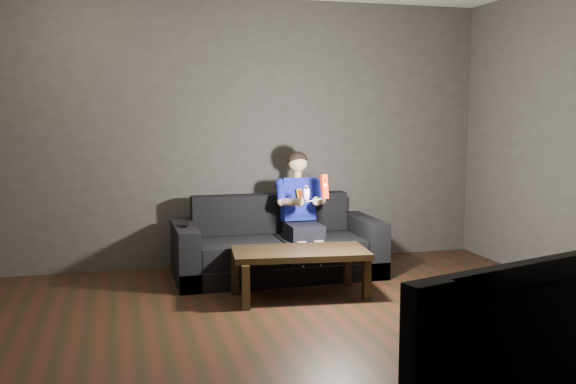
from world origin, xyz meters
name	(u,v)px	position (x,y,z in m)	size (l,w,h in m)	color
floor	(326,345)	(0.00, 0.00, 0.00)	(5.00, 5.00, 0.00)	black
back_wall	(250,133)	(0.00, 2.50, 1.35)	(5.00, 0.04, 2.70)	#3B3734
sofa	(277,250)	(0.14, 1.89, 0.25)	(1.95, 0.84, 0.75)	black
child	(301,205)	(0.36, 1.85, 0.68)	(0.47, 0.57, 1.15)	black
wii_remote_red	(324,187)	(0.45, 1.41, 0.91)	(0.06, 0.09, 0.22)	red
nunchuk_white	(306,193)	(0.28, 1.41, 0.85)	(0.08, 0.10, 0.15)	silver
wii_remote_black	(185,225)	(-0.74, 1.82, 0.55)	(0.07, 0.17, 0.03)	black
coffee_table	(300,256)	(0.14, 1.13, 0.36)	(1.19, 0.69, 0.41)	black
tv	(520,355)	(-0.13, -2.27, 0.80)	(1.18, 0.15, 0.68)	black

